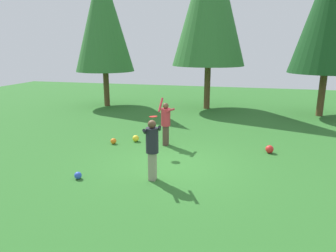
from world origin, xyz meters
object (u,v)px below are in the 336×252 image
(frisbee, at_px, (153,117))
(ball_red, at_px, (269,149))
(tree_far_right, at_px, (333,6))
(ball_orange, at_px, (113,141))
(tree_far_left, at_px, (103,18))
(ball_blue, at_px, (78,175))
(person_catcher, at_px, (152,145))
(ball_yellow, at_px, (136,138))
(person_thrower, at_px, (166,120))

(frisbee, relative_size, ball_red, 1.38)
(tree_far_right, bearing_deg, ball_red, -113.30)
(ball_orange, bearing_deg, tree_far_left, 116.66)
(ball_red, height_order, ball_blue, ball_red)
(person_catcher, xyz_separation_m, frisbee, (-0.60, 2.10, 0.29))
(ball_orange, relative_size, ball_red, 0.80)
(person_catcher, distance_m, ball_yellow, 3.72)
(person_catcher, height_order, tree_far_right, tree_far_right)
(ball_orange, distance_m, ball_red, 5.64)
(person_catcher, distance_m, ball_red, 4.57)
(person_thrower, bearing_deg, person_catcher, 18.08)
(tree_far_left, bearing_deg, person_thrower, -50.90)
(frisbee, height_order, tree_far_right, tree_far_right)
(person_thrower, xyz_separation_m, tree_far_right, (6.66, 6.91, 4.57))
(ball_orange, height_order, tree_far_right, tree_far_right)
(person_thrower, distance_m, ball_yellow, 1.49)
(frisbee, bearing_deg, ball_orange, 160.64)
(ball_blue, bearing_deg, ball_yellow, 84.46)
(frisbee, bearing_deg, tree_far_left, 124.54)
(person_thrower, xyz_separation_m, tree_far_left, (-5.56, 6.84, 4.26))
(person_catcher, bearing_deg, tree_far_left, 15.12)
(tree_far_right, distance_m, tree_far_left, 12.22)
(person_catcher, distance_m, frisbee, 2.21)
(ball_red, bearing_deg, person_thrower, -179.89)
(person_thrower, height_order, ball_red, person_thrower)
(ball_orange, bearing_deg, ball_yellow, 34.36)
(person_thrower, height_order, ball_yellow, person_thrower)
(tree_far_left, bearing_deg, tree_far_right, 0.32)
(ball_orange, bearing_deg, tree_far_right, 40.18)
(ball_blue, height_order, tree_far_left, tree_far_left)
(frisbee, height_order, ball_blue, frisbee)
(person_thrower, distance_m, person_catcher, 3.11)
(ball_orange, xyz_separation_m, ball_yellow, (0.71, 0.49, 0.02))
(ball_blue, xyz_separation_m, tree_far_left, (-3.97, 10.38, 5.11))
(ball_yellow, bearing_deg, person_catcher, -62.69)
(ball_orange, xyz_separation_m, ball_red, (5.63, 0.36, 0.03))
(tree_far_right, height_order, tree_far_left, tree_far_right)
(ball_yellow, bearing_deg, ball_orange, -145.64)
(person_thrower, height_order, ball_blue, person_thrower)
(frisbee, relative_size, tree_far_right, 0.04)
(ball_orange, xyz_separation_m, ball_blue, (0.36, -3.18, -0.01))
(ball_yellow, relative_size, ball_blue, 1.25)
(frisbee, xyz_separation_m, ball_orange, (-1.77, 0.62, -1.18))
(person_catcher, xyz_separation_m, ball_yellow, (-1.66, 3.21, -0.87))
(ball_orange, distance_m, tree_far_left, 9.53)
(person_catcher, distance_m, ball_blue, 2.25)
(person_thrower, xyz_separation_m, ball_blue, (-1.59, -3.54, -0.84))
(ball_yellow, bearing_deg, ball_blue, -95.54)
(ball_orange, distance_m, ball_blue, 3.20)
(frisbee, bearing_deg, ball_red, 14.33)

